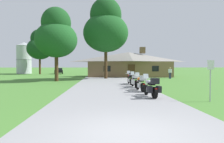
# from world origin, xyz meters

# --- Properties ---
(ground_plane) EXTENTS (500.00, 500.00, 0.00)m
(ground_plane) POSITION_xyz_m (0.00, 20.00, 0.00)
(ground_plane) COLOR #42752D
(asphalt_driveway) EXTENTS (6.40, 80.00, 0.06)m
(asphalt_driveway) POSITION_xyz_m (0.00, 18.00, 0.03)
(asphalt_driveway) COLOR gray
(asphalt_driveway) RESTS_ON ground
(motorcycle_silver_nearest_to_camera) EXTENTS (0.84, 2.08, 1.30)m
(motorcycle_silver_nearest_to_camera) POSITION_xyz_m (2.15, 6.09, 0.61)
(motorcycle_silver_nearest_to_camera) COLOR black
(motorcycle_silver_nearest_to_camera) RESTS_ON asphalt_driveway
(motorcycle_orange_second_in_row) EXTENTS (0.66, 2.08, 1.30)m
(motorcycle_orange_second_in_row) POSITION_xyz_m (2.08, 8.94, 0.62)
(motorcycle_orange_second_in_row) COLOR black
(motorcycle_orange_second_in_row) RESTS_ON asphalt_driveway
(motorcycle_silver_third_in_row) EXTENTS (0.77, 2.08, 1.30)m
(motorcycle_silver_third_in_row) POSITION_xyz_m (2.09, 11.39, 0.61)
(motorcycle_silver_third_in_row) COLOR black
(motorcycle_silver_third_in_row) RESTS_ON asphalt_driveway
(motorcycle_red_farthest_in_row) EXTENTS (0.66, 2.08, 1.30)m
(motorcycle_red_farthest_in_row) POSITION_xyz_m (2.10, 14.24, 0.62)
(motorcycle_red_farthest_in_row) COLOR black
(motorcycle_red_farthest_in_row) RESTS_ON asphalt_driveway
(stone_lodge) EXTENTS (14.68, 7.48, 5.20)m
(stone_lodge) POSITION_xyz_m (4.10, 30.23, 2.21)
(stone_lodge) COLOR brown
(stone_lodge) RESTS_ON ground
(bystander_white_shirt_near_lodge) EXTENTS (0.55, 0.24, 1.67)m
(bystander_white_shirt_near_lodge) POSITION_xyz_m (9.34, 23.74, 0.93)
(bystander_white_shirt_near_lodge) COLOR navy
(bystander_white_shirt_near_lodge) RESTS_ON ground
(metal_signpost_roadside) EXTENTS (0.36, 0.06, 2.14)m
(metal_signpost_roadside) POSITION_xyz_m (4.92, 4.86, 1.35)
(metal_signpost_roadside) COLOR #9EA0A5
(metal_signpost_roadside) RESTS_ON ground
(tree_left_far) EXTENTS (5.67, 5.67, 10.16)m
(tree_left_far) POSITION_xyz_m (-14.61, 41.30, 6.43)
(tree_left_far) COLOR #422D19
(tree_left_far) RESTS_ON ground
(tree_left_near) EXTENTS (5.06, 5.06, 8.95)m
(tree_left_near) POSITION_xyz_m (-6.15, 19.60, 5.62)
(tree_left_near) COLOR #422D19
(tree_left_near) RESTS_ON ground
(tree_by_lodge_front) EXTENTS (6.40, 6.40, 11.51)m
(tree_by_lodge_front) POSITION_xyz_m (-0.06, 23.63, 7.31)
(tree_by_lodge_front) COLOR #422D19
(tree_by_lodge_front) RESTS_ON ground
(metal_silo_distant) EXTENTS (3.57, 3.57, 7.68)m
(metal_silo_distant) POSITION_xyz_m (-19.56, 45.13, 3.84)
(metal_silo_distant) COLOR #B2B7BC
(metal_silo_distant) RESTS_ON ground
(parked_black_suv_far_left) EXTENTS (2.66, 4.86, 1.40)m
(parked_black_suv_far_left) POSITION_xyz_m (-10.78, 43.14, 0.78)
(parked_black_suv_far_left) COLOR black
(parked_black_suv_far_left) RESTS_ON ground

